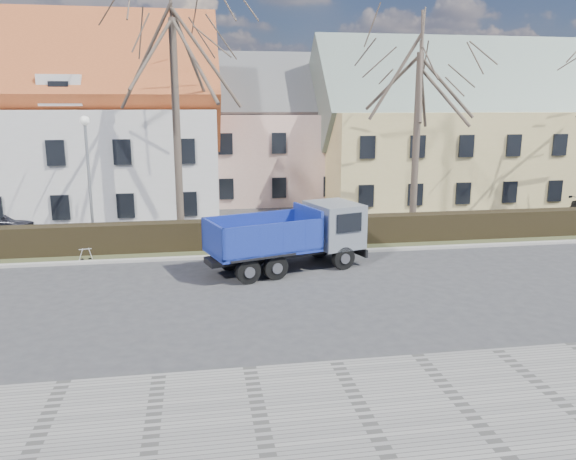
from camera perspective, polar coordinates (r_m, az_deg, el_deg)
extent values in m
plane|color=#343436|center=(20.12, -5.57, -6.30)|extent=(120.00, 120.00, 0.00)
cube|color=gray|center=(12.40, -2.78, -18.95)|extent=(80.00, 5.00, 0.08)
cube|color=#A39F97|center=(24.49, -6.30, -2.68)|extent=(80.00, 0.30, 0.12)
cube|color=#3C4225|center=(26.04, -6.49, -1.77)|extent=(80.00, 3.00, 0.10)
cube|color=black|center=(25.70, -6.50, -0.59)|extent=(60.00, 0.90, 1.30)
imported|color=#23232B|center=(32.57, -26.98, 0.83)|extent=(3.69, 2.03, 1.19)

